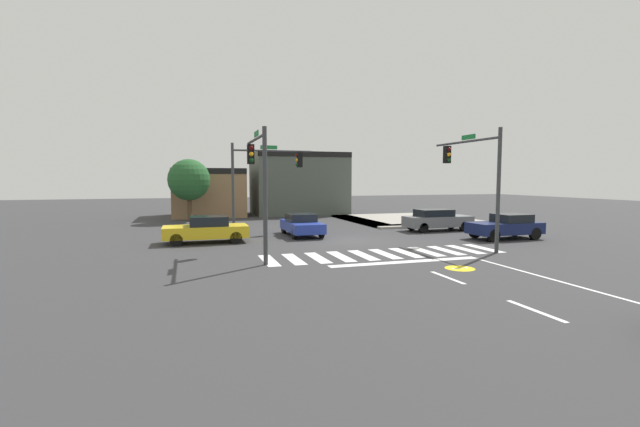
% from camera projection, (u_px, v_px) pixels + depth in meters
% --- Properties ---
extents(ground_plane, '(120.00, 120.00, 0.00)m').
position_uv_depth(ground_plane, '(350.00, 241.00, 24.14)').
color(ground_plane, '#353538').
extents(crosswalk_near, '(11.40, 2.71, 0.01)m').
position_uv_depth(crosswalk_near, '(385.00, 254.00, 19.85)').
color(crosswalk_near, silver).
rests_on(crosswalk_near, ground_plane).
extents(lane_markings, '(6.80, 24.25, 0.01)m').
position_uv_depth(lane_markings, '(545.00, 300.00, 12.33)').
color(lane_markings, white).
rests_on(lane_markings, ground_plane).
extents(bike_detector_marking, '(1.14, 1.14, 0.01)m').
position_uv_depth(bike_detector_marking, '(460.00, 268.00, 16.64)').
color(bike_detector_marking, yellow).
rests_on(bike_detector_marking, ground_plane).
extents(curb_corner_northeast, '(10.00, 10.60, 0.15)m').
position_uv_depth(curb_corner_northeast, '(404.00, 220.00, 35.61)').
color(curb_corner_northeast, '#9E998E').
rests_on(curb_corner_northeast, ground_plane).
extents(storefront_row, '(16.40, 6.30, 6.02)m').
position_uv_depth(storefront_row, '(269.00, 186.00, 41.77)').
color(storefront_row, '#93704C').
rests_on(storefront_row, ground_plane).
extents(traffic_signal_southeast, '(0.32, 5.30, 5.84)m').
position_uv_depth(traffic_signal_southeast, '(473.00, 167.00, 21.64)').
color(traffic_signal_southeast, '#383A3D').
rests_on(traffic_signal_southeast, ground_plane).
extents(traffic_signal_southwest, '(0.32, 4.68, 5.57)m').
position_uv_depth(traffic_signal_southwest, '(258.00, 169.00, 18.69)').
color(traffic_signal_southwest, '#383A3D').
rests_on(traffic_signal_southwest, ground_plane).
extents(traffic_signal_northwest, '(5.24, 0.32, 5.73)m').
position_uv_depth(traffic_signal_northwest, '(263.00, 171.00, 27.63)').
color(traffic_signal_northwest, '#383A3D').
rests_on(traffic_signal_northwest, ground_plane).
extents(car_navy, '(4.14, 1.84, 1.45)m').
position_uv_depth(car_navy, '(506.00, 226.00, 24.75)').
color(car_navy, '#141E4C').
rests_on(car_navy, ground_plane).
extents(car_blue, '(1.84, 4.16, 1.33)m').
position_uv_depth(car_blue, '(302.00, 225.00, 26.26)').
color(car_blue, '#23389E').
rests_on(car_blue, ground_plane).
extents(car_yellow, '(4.47, 1.93, 1.45)m').
position_uv_depth(car_yellow, '(207.00, 229.00, 23.32)').
color(car_yellow, gold).
rests_on(car_yellow, ground_plane).
extents(car_gray, '(4.52, 1.72, 1.45)m').
position_uv_depth(car_gray, '(437.00, 220.00, 28.66)').
color(car_gray, slate).
rests_on(car_gray, ground_plane).
extents(roadside_tree, '(3.35, 3.35, 5.08)m').
position_uv_depth(roadside_tree, '(189.00, 180.00, 34.67)').
color(roadside_tree, '#4C3823').
rests_on(roadside_tree, ground_plane).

